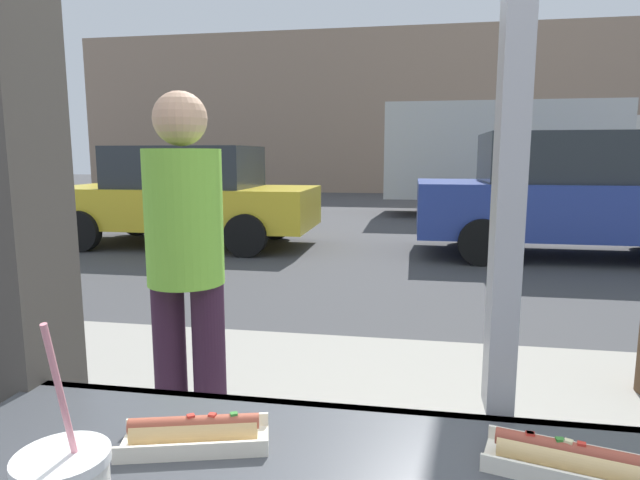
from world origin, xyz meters
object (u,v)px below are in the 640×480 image
(hotdog_tray_far, at_px, (573,460))
(parked_car_blue, at_px, (573,195))
(pedestrian, at_px, (186,261))
(parked_car_yellow, at_px, (185,195))
(box_truck, at_px, (530,154))
(hotdog_tray_near, at_px, (195,432))

(hotdog_tray_far, xyz_separation_m, parked_car_blue, (2.06, 7.57, -0.12))
(pedestrian, bearing_deg, parked_car_yellow, 113.91)
(box_truck, bearing_deg, hotdog_tray_near, -103.46)
(pedestrian, bearing_deg, parked_car_blue, 62.75)
(hotdog_tray_near, bearing_deg, parked_car_blue, 70.70)
(parked_car_yellow, distance_m, parked_car_blue, 6.03)
(parked_car_yellow, distance_m, pedestrian, 6.88)
(hotdog_tray_far, height_order, parked_car_blue, parked_car_blue)
(box_truck, height_order, pedestrian, box_truck)
(parked_car_yellow, relative_size, parked_car_blue, 0.95)
(hotdog_tray_far, distance_m, pedestrian, 1.74)
(hotdog_tray_far, xyz_separation_m, box_truck, (2.55, 13.12, 0.49))
(pedestrian, bearing_deg, box_truck, 72.53)
(parked_car_blue, height_order, box_truck, box_truck)
(hotdog_tray_near, xyz_separation_m, parked_car_yellow, (-3.37, 7.59, -0.19))
(hotdog_tray_far, bearing_deg, hotdog_tray_near, -178.24)
(hotdog_tray_far, distance_m, parked_car_blue, 7.84)
(hotdog_tray_far, height_order, pedestrian, pedestrian)
(parked_car_yellow, bearing_deg, parked_car_blue, 0.00)
(hotdog_tray_far, bearing_deg, box_truck, 79.02)
(parked_car_yellow, height_order, parked_car_blue, parked_car_blue)
(box_truck, distance_m, pedestrian, 12.43)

